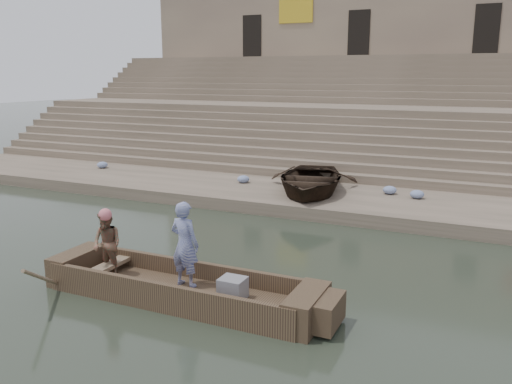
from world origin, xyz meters
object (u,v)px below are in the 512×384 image
Objects in this scene: rowing_man at (107,244)px; beached_rowboat at (310,179)px; television at (232,288)px; standing_man at (185,244)px; main_rowboat at (181,294)px.

rowing_man reaches higher than beached_rowboat.
standing_man is at bearing 171.17° from television.
rowing_man is 2.85m from television.
standing_man is 3.66× the size of television.
standing_man is at bearing 83.23° from main_rowboat.
television is at bearing 177.48° from standing_man.
main_rowboat is 8.21m from beached_rowboat.
main_rowboat is at bearing 89.54° from standing_man.
standing_man is 1.74m from rowing_man.
main_rowboat is 3.73× the size of rowing_man.
standing_man is 1.26× the size of rowing_man.
standing_man reaches higher than beached_rowboat.
standing_man is at bearing 13.39° from rowing_man.
main_rowboat is 0.97m from standing_man.
television is 0.11× the size of beached_rowboat.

